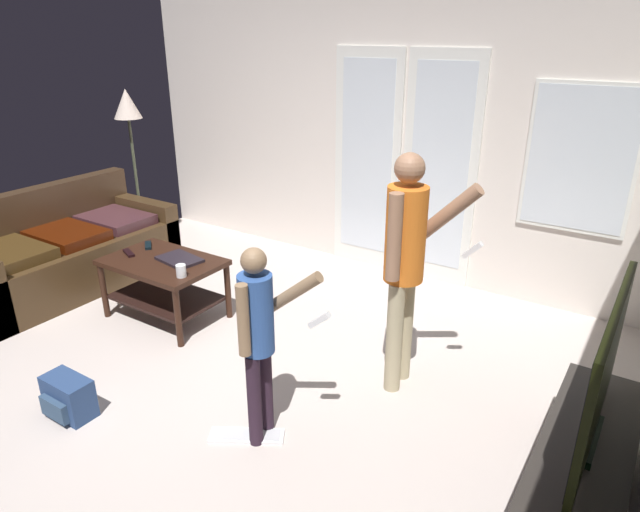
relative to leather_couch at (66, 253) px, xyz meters
The scene contains 15 objects.
ground_plane 2.21m from the leather_couch, 12.42° to the right, with size 5.41×4.99×0.02m, color beige.
wall_back_with_doors 3.13m from the leather_couch, 41.95° to the left, with size 5.41×0.09×2.64m.
leather_couch is the anchor object (origin of this frame).
coffee_table 1.27m from the leather_couch, ahead, with size 0.93×0.62×0.51m.
tv_stand 4.50m from the leather_couch, ahead, with size 0.42×1.39×0.38m.
flat_screen_tv 4.52m from the leather_couch, ahead, with size 0.08×1.12×0.75m.
person_adult 3.35m from the leather_couch, ahead, with size 0.55×0.44×1.57m.
person_child 2.96m from the leather_couch, 13.37° to the right, with size 0.45×0.37×1.19m.
floor_lamp 1.61m from the leather_couch, 105.44° to the left, with size 0.28×0.28×1.66m.
backpack 2.09m from the leather_couch, 34.43° to the right, with size 0.32×0.21×0.26m.
loose_keyboard 2.89m from the leather_couch, 14.96° to the right, with size 0.44×0.34×0.02m.
laptop_closed 1.41m from the leather_couch, ahead, with size 0.35×0.24×0.02m, color black.
cup_near_edge 1.66m from the leather_couch, ahead, with size 0.07×0.07×0.10m, color white.
tv_remote_black 0.96m from the leather_couch, ahead, with size 0.17×0.05×0.02m, color black.
dvd_remote_slim 0.98m from the leather_couch, 11.28° to the left, with size 0.17×0.05×0.02m, color black.
Camera 1 is at (2.45, -2.25, 2.24)m, focal length 31.34 mm.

